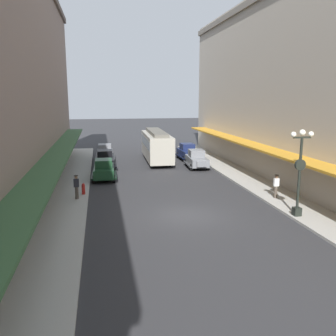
# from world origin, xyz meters

# --- Properties ---
(ground_plane) EXTENTS (200.00, 200.00, 0.00)m
(ground_plane) POSITION_xyz_m (0.00, 0.00, 0.00)
(ground_plane) COLOR #2D2D30
(sidewalk_left) EXTENTS (3.00, 60.00, 0.15)m
(sidewalk_left) POSITION_xyz_m (-7.50, 0.00, 0.07)
(sidewalk_left) COLOR #A8A59E
(sidewalk_left) RESTS_ON ground
(sidewalk_right) EXTENTS (3.00, 60.00, 0.15)m
(sidewalk_right) POSITION_xyz_m (7.50, 0.00, 0.07)
(sidewalk_right) COLOR #A8A59E
(sidewalk_right) RESTS_ON ground
(parked_car_0) EXTENTS (2.24, 4.30, 1.84)m
(parked_car_0) POSITION_xyz_m (-4.79, 10.84, 0.94)
(parked_car_0) COLOR #193D23
(parked_car_0) RESTS_ON ground
(parked_car_1) EXTENTS (2.27, 4.31, 1.84)m
(parked_car_1) POSITION_xyz_m (4.86, 19.49, 0.94)
(parked_car_1) COLOR #19234C
(parked_car_1) RESTS_ON ground
(parked_car_2) EXTENTS (2.23, 4.29, 1.84)m
(parked_car_2) POSITION_xyz_m (-4.62, 15.89, 0.94)
(parked_car_2) COLOR black
(parked_car_2) RESTS_ON ground
(parked_car_3) EXTENTS (2.30, 4.32, 1.84)m
(parked_car_3) POSITION_xyz_m (4.58, 14.46, 0.94)
(parked_car_3) COLOR slate
(parked_car_3) RESTS_ON ground
(parked_car_4) EXTENTS (2.26, 4.30, 1.84)m
(parked_car_4) POSITION_xyz_m (-4.54, 20.60, 0.94)
(parked_car_4) COLOR slate
(parked_car_4) RESTS_ON ground
(streetcar) EXTENTS (2.78, 9.67, 3.46)m
(streetcar) POSITION_xyz_m (1.15, 18.94, 1.90)
(streetcar) COLOR #ADA899
(streetcar) RESTS_ON ground
(lamp_post_with_clock) EXTENTS (1.42, 0.44, 5.16)m
(lamp_post_with_clock) POSITION_xyz_m (6.40, -1.67, 2.99)
(lamp_post_with_clock) COLOR black
(lamp_post_with_clock) RESTS_ON sidewalk_right
(fire_hydrant) EXTENTS (0.24, 0.24, 0.82)m
(fire_hydrant) POSITION_xyz_m (-6.35, 5.64, 0.56)
(fire_hydrant) COLOR #B21E19
(fire_hydrant) RESTS_ON sidewalk_left
(pedestrian_0) EXTENTS (0.36, 0.28, 1.67)m
(pedestrian_0) POSITION_xyz_m (-6.75, 4.52, 1.01)
(pedestrian_0) COLOR #4C4238
(pedestrian_0) RESTS_ON sidewalk_left
(pedestrian_1) EXTENTS (0.36, 0.28, 1.67)m
(pedestrian_1) POSITION_xyz_m (6.98, 2.15, 1.01)
(pedestrian_1) COLOR #4C4238
(pedestrian_1) RESTS_ON sidewalk_right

